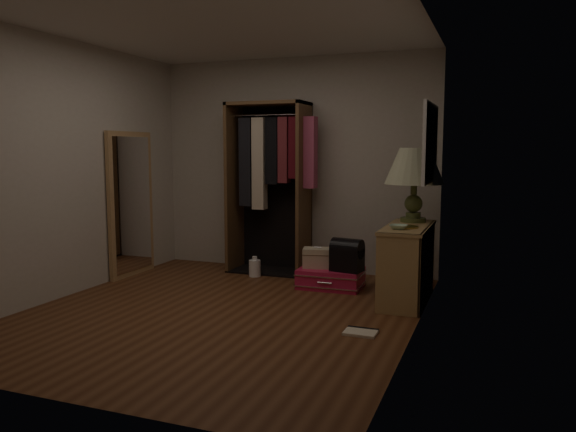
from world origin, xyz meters
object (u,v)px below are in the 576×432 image
object	(u,v)px
pink_suitcase	(331,278)
white_jug	(255,268)
console_bookshelf	(407,261)
floor_mirror	(131,204)
black_bag	(347,254)
table_lamp	(414,168)
open_wardrobe	(273,172)
train_case	(317,258)

from	to	relation	value
pink_suitcase	white_jug	size ratio (longest dim) A/B	2.91
white_jug	console_bookshelf	bearing A→B (deg)	-12.27
floor_mirror	black_bag	world-z (taller)	floor_mirror
console_bookshelf	table_lamp	size ratio (longest dim) A/B	1.47
console_bookshelf	open_wardrobe	xyz separation A→B (m)	(-1.74, 0.73, 0.83)
console_bookshelf	train_case	xyz separation A→B (m)	(-1.00, 0.21, -0.07)
open_wardrobe	floor_mirror	bearing A→B (deg)	-152.82
white_jug	pink_suitcase	bearing A→B (deg)	-11.05
console_bookshelf	floor_mirror	xyz separation A→B (m)	(-3.24, -0.04, 0.46)
train_case	black_bag	xyz separation A→B (m)	(0.35, -0.07, 0.07)
floor_mirror	table_lamp	size ratio (longest dim) A/B	2.24
black_bag	white_jug	size ratio (longest dim) A/B	1.47
floor_mirror	pink_suitcase	distance (m)	2.51
table_lamp	console_bookshelf	bearing A→B (deg)	-90.93
black_bag	train_case	bearing A→B (deg)	178.63
console_bookshelf	white_jug	size ratio (longest dim) A/B	4.64
floor_mirror	table_lamp	xyz separation A→B (m)	(3.24, 0.33, 0.46)
open_wardrobe	floor_mirror	size ratio (longest dim) A/B	1.21
console_bookshelf	black_bag	distance (m)	0.67
pink_suitcase	white_jug	xyz separation A→B (m)	(-0.99, 0.19, -0.00)
open_wardrobe	white_jug	bearing A→B (deg)	-106.31
black_bag	table_lamp	xyz separation A→B (m)	(0.66, 0.15, 0.92)
floor_mirror	table_lamp	bearing A→B (deg)	5.79
pink_suitcase	train_case	xyz separation A→B (m)	(-0.15, -0.00, 0.21)
console_bookshelf	black_bag	bearing A→B (deg)	168.11
console_bookshelf	open_wardrobe	world-z (taller)	open_wardrobe
pink_suitcase	white_jug	bearing A→B (deg)	167.51
table_lamp	white_jug	distance (m)	2.20
pink_suitcase	train_case	bearing A→B (deg)	178.92
table_lamp	white_jug	bearing A→B (deg)	176.63
train_case	table_lamp	world-z (taller)	table_lamp
black_bag	table_lamp	distance (m)	1.14
floor_mirror	black_bag	bearing A→B (deg)	3.87
white_jug	open_wardrobe	bearing A→B (deg)	73.69
white_jug	table_lamp	bearing A→B (deg)	-3.37
console_bookshelf	open_wardrobe	size ratio (longest dim) A/B	0.55
console_bookshelf	black_bag	size ratio (longest dim) A/B	3.16
console_bookshelf	table_lamp	xyz separation A→B (m)	(0.00, 0.29, 0.91)
console_bookshelf	table_lamp	world-z (taller)	table_lamp
pink_suitcase	table_lamp	world-z (taller)	table_lamp
floor_mirror	white_jug	bearing A→B (deg)	17.35
console_bookshelf	white_jug	bearing A→B (deg)	167.73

